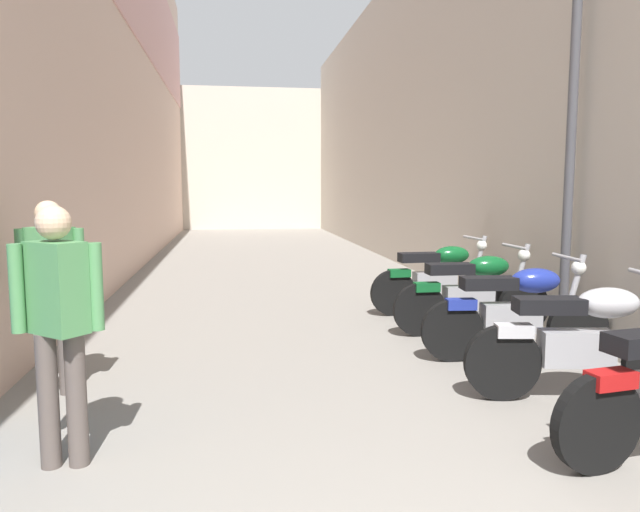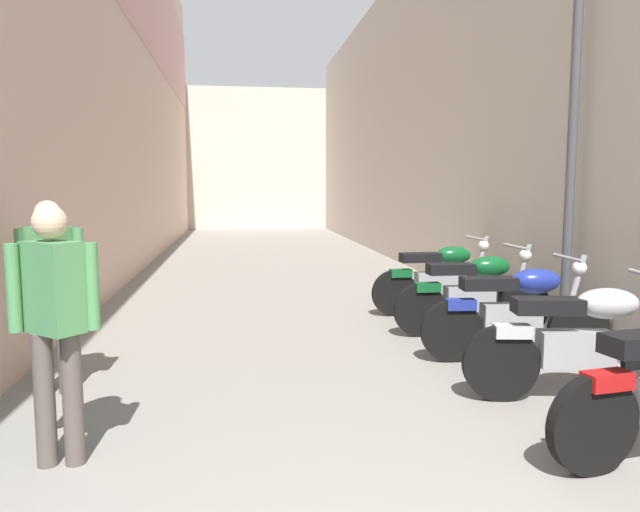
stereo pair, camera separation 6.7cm
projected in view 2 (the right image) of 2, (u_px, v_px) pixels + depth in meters
The scene contains 11 objects.
ground_plane at pixel (287, 284), 10.33m from camera, with size 39.63×39.63×0.00m, color gray.
building_left at pixel (123, 52), 11.36m from camera, with size 0.45×23.63×8.41m.
building_right at pixel (420, 113), 12.33m from camera, with size 0.45×23.63×6.42m.
building_far_end at pixel (256, 160), 24.58m from camera, with size 8.51×2.00×5.59m, color beige.
motorcycle_third at pixel (583, 339), 4.62m from camera, with size 1.84×0.58×1.04m.
motorcycle_fourth at pixel (517, 310), 5.71m from camera, with size 1.85×0.58×1.04m.
motorcycle_fifth at pixel (474, 291), 6.73m from camera, with size 1.85×0.58×1.04m.
motorcycle_sixth at pixel (441, 276), 7.84m from camera, with size 1.85×0.58×1.04m.
pedestrian_mid_alley at pixel (54, 316), 3.50m from camera, with size 0.52×0.37×1.57m.
pedestrian_further_down at pixel (51, 282), 4.75m from camera, with size 0.52×0.33×1.57m.
street_lamp at pixel (566, 96), 6.07m from camera, with size 0.79×0.18×4.41m.
Camera 2 is at (-0.85, -0.37, 1.67)m, focal length 33.35 mm.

